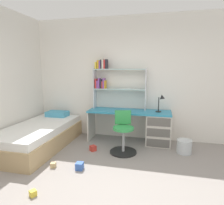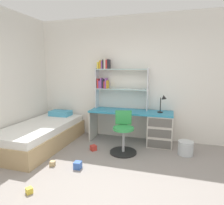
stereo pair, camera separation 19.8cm
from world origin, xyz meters
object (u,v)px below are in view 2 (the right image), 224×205
Objects in this scene: bookshelf_hutch at (114,79)px; toy_block_blue_0 at (78,165)px; toy_block_natural_1 at (52,163)px; bed_platform at (42,134)px; desk_lamp at (163,101)px; swivel_chair at (123,136)px; waste_bin at (186,148)px; toy_block_red_2 at (93,148)px; toy_block_yellow_3 at (29,190)px; desk at (152,126)px.

bookshelf_hutch reaches higher than toy_block_blue_0.
toy_block_blue_0 is at bearing 4.43° from toy_block_natural_1.
desk_lamp is at bearing 16.45° from bed_platform.
waste_bin is at bearing 11.23° from swivel_chair.
toy_block_natural_1 is 0.76× the size of toy_block_red_2.
desk_lamp is 1.73m from toy_block_red_2.
toy_block_red_2 is at bearing 2.59° from bed_platform.
desk is at bearing 58.62° from toy_block_yellow_3.
bed_platform is 1.18m from toy_block_red_2.
desk_lamp is 0.47× the size of swivel_chair.
waste_bin is (0.68, -0.38, -0.26)m from desk.
toy_block_yellow_3 is (-0.28, -1.54, -0.01)m from toy_block_red_2.
swivel_chair reaches higher than toy_block_red_2.
waste_bin is 2.45× the size of toy_block_blue_0.
bed_platform reaches higher than toy_block_blue_0.
desk is 6.35× the size of waste_bin.
bookshelf_hutch reaches higher than toy_block_yellow_3.
waste_bin is (0.46, -0.36, -0.83)m from desk_lamp.
swivel_chair is 1.38m from toy_block_natural_1.
bed_platform is 25.76× the size of toy_block_natural_1.
bed_platform is (-2.24, -0.75, -0.16)m from desk.
swivel_chair is (-0.49, -0.61, -0.07)m from desk.
swivel_chair is 7.58× the size of toy_block_red_2.
swivel_chair reaches higher than toy_block_yellow_3.
desk_lamp is 3.29× the size of toy_block_blue_0.
bed_platform is at bearing 134.76° from toy_block_natural_1.
toy_block_natural_1 is at bearing -175.57° from toy_block_blue_0.
bed_platform is 1.74m from toy_block_yellow_3.
toy_block_blue_0 is at bearing -125.75° from desk.
waste_bin is 2.76m from toy_block_yellow_3.
waste_bin is 2.04m from toy_block_blue_0.
bed_platform is (-2.47, -0.73, -0.72)m from desk_lamp.
desk_lamp is 2.12m from toy_block_blue_0.
desk is 1.83m from toy_block_blue_0.
bookshelf_hutch is 2.80m from toy_block_yellow_3.
toy_block_blue_0 is 1.50× the size of toy_block_yellow_3.
bookshelf_hutch is 15.56× the size of toy_block_yellow_3.
swivel_chair reaches higher than desk.
toy_block_blue_0 is at bearing -30.80° from bed_platform.
desk is at bearing 51.29° from swivel_chair.
toy_block_red_2 is (-0.03, 0.76, -0.00)m from toy_block_blue_0.
desk_lamp is 4.72× the size of toy_block_natural_1.
toy_block_natural_1 is at bearing -45.24° from bed_platform.
toy_block_blue_0 is 0.84m from toy_block_yellow_3.
bed_platform is at bearing 120.51° from toy_block_yellow_3.
toy_block_red_2 is (-1.08, -0.70, -0.34)m from desk.
toy_block_blue_0 is at bearing -131.45° from desk_lamp.
toy_block_natural_1 is at bearing 100.53° from toy_block_yellow_3.
toy_block_natural_1 is 0.76m from toy_block_yellow_3.
waste_bin reaches higher than toy_block_natural_1.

